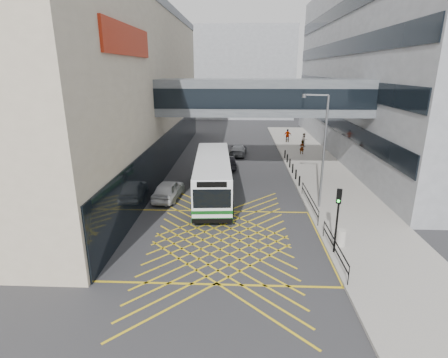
# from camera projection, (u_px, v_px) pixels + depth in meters

# --- Properties ---
(ground) EXTENTS (120.00, 120.00, 0.00)m
(ground) POSITION_uv_depth(u_px,v_px,m) (221.00, 240.00, 20.91)
(ground) COLOR #333335
(building_whsmith) EXTENTS (24.17, 42.00, 16.00)m
(building_whsmith) POSITION_uv_depth(u_px,v_px,m) (48.00, 88.00, 34.48)
(building_whsmith) COLOR #BEAE94
(building_whsmith) RESTS_ON ground
(building_right) EXTENTS (24.09, 44.00, 20.00)m
(building_right) POSITION_uv_depth(u_px,v_px,m) (441.00, 67.00, 39.81)
(building_right) COLOR gray
(building_right) RESTS_ON ground
(building_far) EXTENTS (28.00, 16.00, 18.00)m
(building_far) POSITION_uv_depth(u_px,v_px,m) (226.00, 73.00, 75.46)
(building_far) COLOR gray
(building_far) RESTS_ON ground
(skybridge) EXTENTS (20.00, 4.10, 3.00)m
(skybridge) POSITION_uv_depth(u_px,v_px,m) (263.00, 97.00, 29.97)
(skybridge) COLOR #51565B
(skybridge) RESTS_ON ground
(pavement) EXTENTS (6.00, 54.00, 0.16)m
(pavement) POSITION_uv_depth(u_px,v_px,m) (319.00, 171.00, 34.82)
(pavement) COLOR #9C978E
(pavement) RESTS_ON ground
(box_junction) EXTENTS (12.00, 9.00, 0.01)m
(box_junction) POSITION_uv_depth(u_px,v_px,m) (221.00, 240.00, 20.91)
(box_junction) COLOR gold
(box_junction) RESTS_ON ground
(bus) EXTENTS (3.45, 11.74, 3.25)m
(bus) POSITION_uv_depth(u_px,v_px,m) (213.00, 176.00, 27.57)
(bus) COLOR white
(bus) RESTS_ON ground
(car_white) EXTENTS (2.41, 4.93, 1.52)m
(car_white) POSITION_uv_depth(u_px,v_px,m) (168.00, 189.00, 27.45)
(car_white) COLOR silver
(car_white) RESTS_ON ground
(car_dark) EXTENTS (2.39, 4.33, 1.28)m
(car_dark) POSITION_uv_depth(u_px,v_px,m) (227.00, 162.00, 35.94)
(car_dark) COLOR black
(car_dark) RESTS_ON ground
(car_silver) EXTENTS (2.29, 4.57, 1.37)m
(car_silver) POSITION_uv_depth(u_px,v_px,m) (238.00, 149.00, 41.52)
(car_silver) COLOR gray
(car_silver) RESTS_ON ground
(traffic_light) EXTENTS (0.30, 0.44, 3.74)m
(traffic_light) POSITION_uv_depth(u_px,v_px,m) (338.00, 212.00, 18.46)
(traffic_light) COLOR black
(traffic_light) RESTS_ON pavement
(street_lamp) EXTENTS (1.82, 0.64, 8.04)m
(street_lamp) POSITION_uv_depth(u_px,v_px,m) (322.00, 145.00, 24.29)
(street_lamp) COLOR slate
(street_lamp) RESTS_ON pavement
(litter_bin) EXTENTS (0.55, 0.55, 0.96)m
(litter_bin) POSITION_uv_depth(u_px,v_px,m) (341.00, 238.00, 19.87)
(litter_bin) COLOR #ADA89E
(litter_bin) RESTS_ON pavement
(kerb_railings) EXTENTS (0.05, 12.54, 1.00)m
(kerb_railings) POSITION_uv_depth(u_px,v_px,m) (319.00, 217.00, 22.10)
(kerb_railings) COLOR black
(kerb_railings) RESTS_ON pavement
(bollards) EXTENTS (0.14, 10.14, 0.90)m
(bollards) POSITION_uv_depth(u_px,v_px,m) (291.00, 166.00, 34.77)
(bollards) COLOR black
(bollards) RESTS_ON pavement
(pedestrian_a) EXTENTS (0.74, 0.63, 1.59)m
(pedestrian_a) POSITION_uv_depth(u_px,v_px,m) (302.00, 148.00, 41.23)
(pedestrian_a) COLOR gray
(pedestrian_a) RESTS_ON pavement
(pedestrian_b) EXTENTS (0.98, 0.79, 1.74)m
(pedestrian_b) POSITION_uv_depth(u_px,v_px,m) (304.00, 140.00, 45.22)
(pedestrian_b) COLOR gray
(pedestrian_b) RESTS_ON pavement
(pedestrian_c) EXTENTS (1.10, 0.61, 1.78)m
(pedestrian_c) POSITION_uv_depth(u_px,v_px,m) (288.00, 136.00, 48.11)
(pedestrian_c) COLOR gray
(pedestrian_c) RESTS_ON pavement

